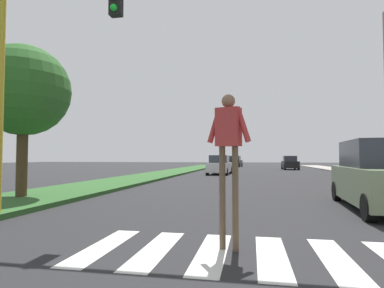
% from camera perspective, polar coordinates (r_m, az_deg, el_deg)
% --- Properties ---
extents(ground_plane, '(140.00, 140.00, 0.00)m').
position_cam_1_polar(ground_plane, '(27.27, 12.32, -5.49)').
color(ground_plane, '#262628').
extents(crosswalk, '(6.75, 2.20, 0.01)m').
position_cam_1_polar(crosswalk, '(5.18, 19.50, -18.75)').
color(crosswalk, silver).
rests_on(crosswalk, ground_plane).
extents(median_strip, '(3.45, 64.00, 0.15)m').
position_cam_1_polar(median_strip, '(26.33, -5.75, -5.48)').
color(median_strip, '#2D5B28').
rests_on(median_strip, ground_plane).
extents(tree_mid, '(3.13, 3.13, 5.20)m').
position_cam_1_polar(tree_mid, '(12.46, -28.16, 8.44)').
color(tree_mid, '#4C3823').
rests_on(tree_mid, median_strip).
extents(traffic_light_gantry, '(10.09, 0.30, 6.00)m').
position_cam_1_polar(traffic_light_gantry, '(7.82, -13.35, 19.67)').
color(traffic_light_gantry, gold).
rests_on(traffic_light_gantry, median_strip).
extents(pedestrian_performer, '(0.74, 0.34, 2.49)m').
position_cam_1_polar(pedestrian_performer, '(5.11, 6.62, -0.26)').
color(pedestrian_performer, brown).
rests_on(pedestrian_performer, ground_plane).
extents(suv_crossing, '(2.23, 4.71, 1.97)m').
position_cam_1_polar(suv_crossing, '(10.40, 31.13, -5.07)').
color(suv_crossing, gray).
rests_on(suv_crossing, ground_plane).
extents(sedan_midblock, '(1.95, 4.27, 1.66)m').
position_cam_1_polar(sedan_midblock, '(27.65, 5.00, -3.89)').
color(sedan_midblock, silver).
rests_on(sedan_midblock, ground_plane).
extents(sedan_distant, '(1.80, 4.03, 1.67)m').
position_cam_1_polar(sedan_distant, '(40.45, 17.29, -3.33)').
color(sedan_distant, black).
rests_on(sedan_distant, ground_plane).
extents(sedan_far_horizon, '(2.17, 4.22, 1.73)m').
position_cam_1_polar(sedan_far_horizon, '(49.96, 7.83, -3.21)').
color(sedan_far_horizon, black).
rests_on(sedan_far_horizon, ground_plane).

